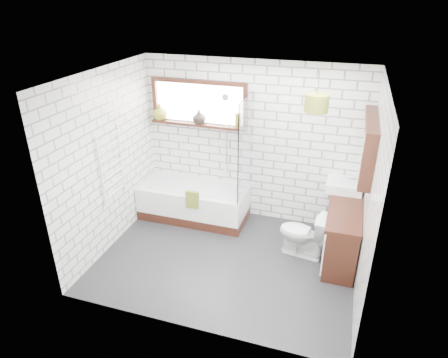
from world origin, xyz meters
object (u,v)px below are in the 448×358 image
(bathtub, at_px, (194,202))
(pendant, at_px, (317,103))
(toilet, at_px, (303,234))
(vanity, at_px, (343,232))
(basin, at_px, (344,186))

(bathtub, distance_m, pendant, 2.57)
(toilet, xyz_separation_m, pendant, (-0.02, 0.27, 1.76))
(bathtub, bearing_deg, vanity, -8.54)
(basin, xyz_separation_m, pendant, (-0.48, -0.37, 1.26))
(basin, relative_size, pendant, 1.61)
(bathtub, distance_m, basin, 2.34)
(basin, relative_size, toilet, 0.73)
(vanity, relative_size, pendant, 4.43)
(vanity, height_order, toilet, vanity)
(basin, distance_m, pendant, 1.40)
(toilet, bearing_deg, basin, 153.44)
(vanity, distance_m, toilet, 0.54)
(bathtub, relative_size, basin, 3.47)
(basin, bearing_deg, vanity, -83.15)
(vanity, xyz_separation_m, basin, (-0.06, 0.50, 0.46))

